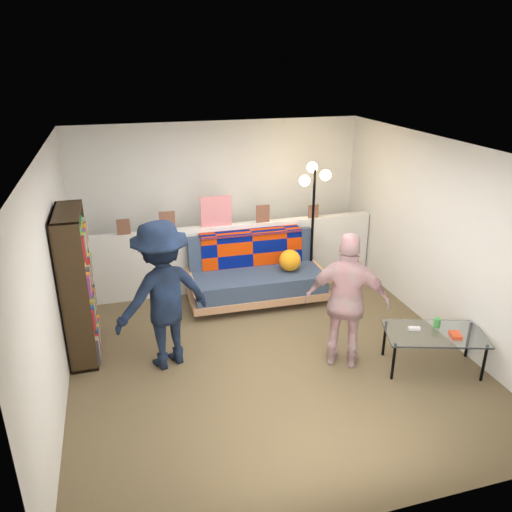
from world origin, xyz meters
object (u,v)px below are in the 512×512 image
(bookshelf, at_px, (78,290))
(person_left, at_px, (163,295))
(futon_sofa, at_px, (257,274))
(floor_lamp, at_px, (313,202))
(coffee_table, at_px, (435,335))
(person_right, at_px, (347,301))

(bookshelf, height_order, person_left, bookshelf)
(person_left, bearing_deg, futon_sofa, -159.38)
(futon_sofa, relative_size, floor_lamp, 1.04)
(bookshelf, bearing_deg, coffee_table, -20.34)
(bookshelf, distance_m, person_left, 1.03)
(bookshelf, xyz_separation_m, person_right, (2.86, -1.04, -0.03))
(futon_sofa, bearing_deg, person_left, -138.88)
(coffee_table, distance_m, person_left, 3.04)
(coffee_table, xyz_separation_m, person_left, (-2.86, 0.93, 0.43))
(futon_sofa, xyz_separation_m, coffee_table, (1.42, -2.19, 0.03))
(futon_sofa, xyz_separation_m, person_left, (-1.44, -1.26, 0.47))
(futon_sofa, height_order, bookshelf, bookshelf)
(bookshelf, distance_m, person_right, 3.04)
(bookshelf, bearing_deg, person_left, -27.26)
(coffee_table, bearing_deg, floor_lamp, 103.11)
(floor_lamp, height_order, person_right, floor_lamp)
(futon_sofa, height_order, person_left, person_left)
(person_left, distance_m, person_right, 2.03)
(bookshelf, height_order, floor_lamp, floor_lamp)
(floor_lamp, height_order, person_left, floor_lamp)
(futon_sofa, distance_m, person_left, 1.97)
(person_right, bearing_deg, floor_lamp, -71.25)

